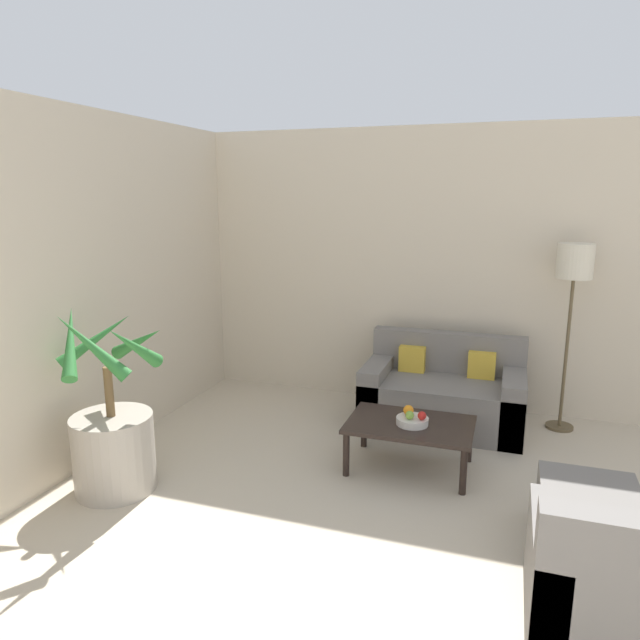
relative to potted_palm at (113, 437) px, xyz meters
name	(u,v)px	position (x,y,z in m)	size (l,w,h in m)	color
wall_back	(530,274)	(2.74, 2.51, 0.96)	(7.99, 0.06, 2.70)	beige
potted_palm	(113,437)	(0.00, 0.00, 0.00)	(0.77, 0.76, 1.35)	#ADA393
sofa_loveseat	(443,395)	(2.07, 1.94, -0.11)	(1.41, 0.79, 0.80)	slate
floor_lamp	(574,273)	(3.09, 2.19, 1.02)	(0.30, 0.30, 1.66)	brown
coffee_table	(410,428)	(1.93, 0.98, -0.07)	(0.94, 0.63, 0.37)	black
fruit_bowl	(412,421)	(1.95, 0.96, 0.01)	(0.24, 0.24, 0.06)	beige
apple_red	(422,416)	(2.02, 0.93, 0.07)	(0.07, 0.07, 0.07)	red
apple_green	(410,415)	(1.94, 0.91, 0.07)	(0.06, 0.06, 0.06)	olive
orange_fruit	(408,410)	(1.91, 0.99, 0.07)	(0.08, 0.08, 0.08)	orange
armchair	(620,589)	(3.16, -0.42, -0.13)	(0.81, 0.78, 0.79)	slate
ottoman	(587,516)	(3.11, 0.34, -0.20)	(0.56, 0.54, 0.39)	slate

